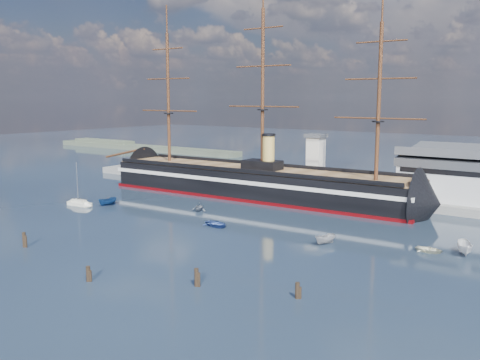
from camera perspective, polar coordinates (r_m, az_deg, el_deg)
The scene contains 16 objects.
ground at distance 125.68m, azimuth -0.32°, elevation -3.59°, with size 600.00×600.00×0.00m, color #18212D.
quay at distance 151.25m, azimuth 10.85°, elevation -1.63°, with size 180.00×18.00×2.00m, color slate.
quay_tower at distance 150.23m, azimuth 8.06°, elevation 2.13°, with size 5.00×5.00×15.00m.
shoreline at distance 288.32m, azimuth -11.62°, elevation 3.54°, with size 120.00×10.00×4.00m.
warship at distance 146.62m, azimuth 1.15°, elevation -0.20°, with size 113.12×18.94×53.94m.
sailboat at distance 140.43m, azimuth -16.76°, elevation -2.36°, with size 7.04×2.57×11.04m.
motorboat_a at distance 138.51m, azimuth -13.93°, elevation -2.69°, with size 6.13×2.25×2.45m, color navy.
motorboat_b at distance 113.19m, azimuth -2.53°, elevation -4.99°, with size 3.78×1.51×1.76m, color #2E478C.
motorboat_c at distance 101.10m, azimuth 9.07°, elevation -6.79°, with size 5.64×2.07×2.26m, color #929497.
motorboat_d at distance 128.77m, azimuth -4.39°, elevation -3.32°, with size 6.43×2.79×2.36m, color slate.
motorboat_e at distance 100.59m, azimuth 19.52°, elevation -7.27°, with size 2.92×1.17×1.36m, color beige.
motorboat_f at distance 101.26m, azimuth 22.83°, elevation -7.35°, with size 7.16×2.62×2.86m, color silver.
piling_near_left at distance 105.53m, azimuth -21.99°, elevation -6.66°, with size 0.64×0.64×3.50m, color black.
piling_near_mid at distance 83.68m, azimuth -15.86°, elevation -10.35°, with size 0.64×0.64×3.03m, color black.
piling_near_right at distance 78.85m, azimuth -4.65°, elevation -11.23°, with size 0.64×0.64×3.39m, color black.
piling_far_right at distance 74.60m, azimuth 6.12°, elevation -12.45°, with size 0.64×0.64×2.96m, color black.
Camera 1 is at (72.44, -59.10, 26.97)m, focal length 40.00 mm.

